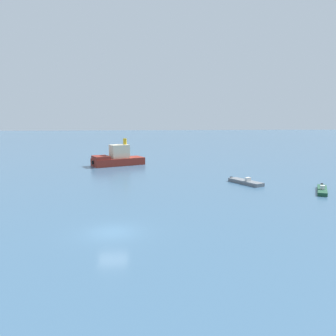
{
  "coord_description": "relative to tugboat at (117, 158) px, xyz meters",
  "views": [
    {
      "loc": [
        2.49,
        -28.26,
        9.77
      ],
      "look_at": [
        6.85,
        27.45,
        1.2
      ],
      "focal_mm": 36.91,
      "sensor_mm": 36.0,
      "label": 1
    }
  ],
  "objects": [
    {
      "name": "small_motorboat",
      "position": [
        27.91,
        -26.3,
        -1.11
      ],
      "size": [
        3.62,
        5.68,
        0.94
      ],
      "color": "#19472D",
      "rests_on": "ground"
    },
    {
      "name": "ground_plane",
      "position": [
        2.22,
        -39.82,
        -1.35
      ],
      "size": [
        400.0,
        400.0,
        0.0
      ],
      "primitive_type": "plane",
      "color": "#3D607F"
    },
    {
      "name": "tugboat",
      "position": [
        0.0,
        0.0,
        0.0
      ],
      "size": [
        10.7,
        7.67,
        5.22
      ],
      "color": "maroon",
      "rests_on": "ground"
    },
    {
      "name": "fishing_skiff",
      "position": [
        19.68,
        -20.24,
        -1.1
      ],
      "size": [
        4.06,
        5.8,
        0.97
      ],
      "color": "slate",
      "rests_on": "ground"
    }
  ]
}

